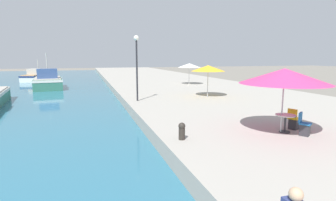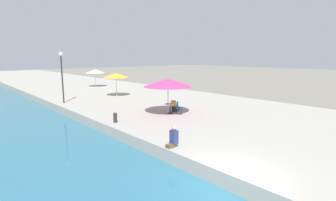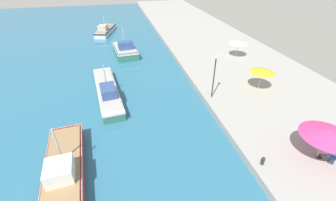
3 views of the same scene
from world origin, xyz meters
name	(u,v)px [view 1 (image 1 of 3)]	position (x,y,z in m)	size (l,w,h in m)	color
quay_promenade	(163,81)	(8.00, 37.00, 0.34)	(16.00, 90.00, 0.69)	#A39E93
fishing_boat_far	(48,82)	(-7.01, 34.54, 0.88)	(3.80, 6.59, 4.25)	#33705B
fishing_boat_distant	(38,76)	(-10.09, 47.51, 0.72)	(4.35, 8.39, 3.43)	silver
cafe_umbrella_pink	(284,76)	(4.97, 8.96, 3.01)	(3.52, 3.52, 2.63)	#B7B7B7
cafe_umbrella_white	(208,68)	(6.51, 19.04, 2.91)	(2.63, 2.63, 2.46)	#B7B7B7
cafe_umbrella_striped	(189,65)	(8.71, 28.43, 2.85)	(2.65, 2.65, 2.39)	#B7B7B7
cafe_table	(285,120)	(5.15, 8.94, 1.22)	(0.80, 0.80, 0.74)	#333338
cafe_chair_left	(294,122)	(5.83, 9.19, 1.01)	(0.54, 0.53, 0.91)	#2D2D33
cafe_chair_right	(304,127)	(5.55, 8.34, 1.01)	(0.57, 0.58, 0.91)	#2D2D33
mooring_bollard	(182,131)	(0.75, 9.28, 1.04)	(0.26, 0.26, 0.65)	#2D2823
lamppost	(137,57)	(0.83, 18.63, 3.78)	(0.36, 0.36, 4.56)	#232328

